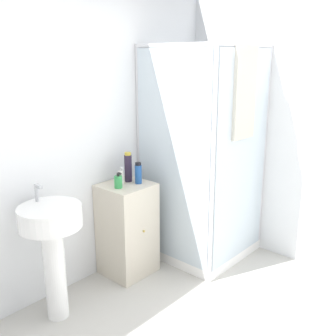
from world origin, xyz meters
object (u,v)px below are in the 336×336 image
(soap_dispenser, at_px, (118,182))
(shampoo_bottle_tall_black, at_px, (128,167))
(shampoo_bottle_blue, at_px, (138,173))
(sink, at_px, (52,238))
(lotion_bottle_white, at_px, (121,177))

(soap_dispenser, xyz_separation_m, shampoo_bottle_tall_black, (0.18, 0.07, 0.07))
(soap_dispenser, bearing_deg, shampoo_bottle_blue, -10.70)
(soap_dispenser, height_order, shampoo_bottle_blue, shampoo_bottle_blue)
(sink, distance_m, lotion_bottle_white, 0.82)
(shampoo_bottle_blue, distance_m, lotion_bottle_white, 0.15)
(soap_dispenser, distance_m, shampoo_bottle_blue, 0.20)
(lotion_bottle_white, bearing_deg, sink, -171.33)
(shampoo_bottle_tall_black, xyz_separation_m, shampoo_bottle_blue, (0.02, -0.10, -0.04))
(sink, bearing_deg, shampoo_bottle_blue, 1.19)
(soap_dispenser, relative_size, shampoo_bottle_tall_black, 0.52)
(shampoo_bottle_tall_black, height_order, lotion_bottle_white, shampoo_bottle_tall_black)
(soap_dispenser, bearing_deg, sink, -175.38)
(shampoo_bottle_blue, bearing_deg, soap_dispenser, 169.30)
(shampoo_bottle_blue, height_order, lotion_bottle_white, shampoo_bottle_blue)
(soap_dispenser, distance_m, lotion_bottle_white, 0.11)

